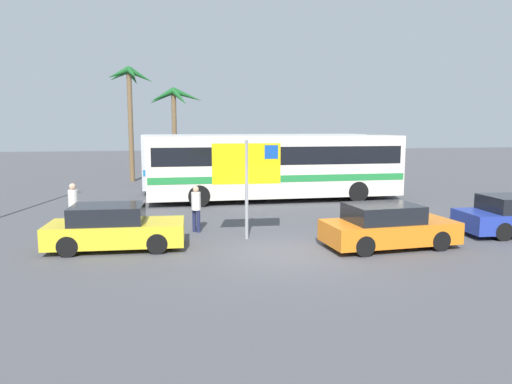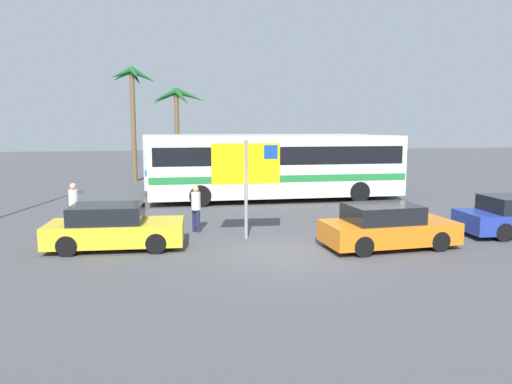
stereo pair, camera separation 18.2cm
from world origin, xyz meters
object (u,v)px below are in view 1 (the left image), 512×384
(car_orange, at_px, (388,227))
(pedestrian_by_bus, at_px, (73,204))
(pedestrian_near_sign, at_px, (196,205))
(bus_front_coach, at_px, (275,164))
(bus_rear_coach, at_px, (254,159))
(ferry_sign, at_px, (248,168))
(car_yellow, at_px, (114,228))

(car_orange, height_order, pedestrian_by_bus, pedestrian_by_bus)
(pedestrian_near_sign, distance_m, pedestrian_by_bus, 4.19)
(bus_front_coach, height_order, pedestrian_near_sign, bus_front_coach)
(car_orange, height_order, pedestrian_near_sign, pedestrian_near_sign)
(bus_rear_coach, height_order, car_orange, bus_rear_coach)
(pedestrian_near_sign, relative_size, pedestrian_by_bus, 0.94)
(car_orange, distance_m, pedestrian_by_bus, 10.42)
(bus_rear_coach, relative_size, car_orange, 3.02)
(bus_rear_coach, relative_size, ferry_sign, 3.84)
(bus_rear_coach, distance_m, car_yellow, 13.79)
(car_yellow, xyz_separation_m, pedestrian_near_sign, (2.55, 1.84, 0.31))
(pedestrian_by_bus, bearing_deg, ferry_sign, -123.99)
(car_yellow, height_order, car_orange, same)
(bus_front_coach, relative_size, pedestrian_by_bus, 7.16)
(bus_front_coach, bearing_deg, bus_rear_coach, 94.99)
(bus_rear_coach, relative_size, pedestrian_near_sign, 7.64)
(ferry_sign, bearing_deg, car_yellow, -171.37)
(ferry_sign, relative_size, pedestrian_by_bus, 1.87)
(bus_rear_coach, bearing_deg, ferry_sign, -101.38)
(bus_front_coach, relative_size, pedestrian_near_sign, 7.64)
(bus_front_coach, height_order, car_yellow, bus_front_coach)
(pedestrian_near_sign, bearing_deg, car_yellow, 166.19)
(bus_rear_coach, distance_m, ferry_sign, 11.86)
(car_yellow, relative_size, pedestrian_by_bus, 2.37)
(bus_front_coach, xyz_separation_m, car_yellow, (-6.81, -8.23, -1.15))
(car_yellow, height_order, pedestrian_by_bus, pedestrian_by_bus)
(pedestrian_by_bus, bearing_deg, bus_rear_coach, -54.68)
(bus_rear_coach, xyz_separation_m, pedestrian_by_bus, (-8.06, -9.61, -0.77))
(car_yellow, distance_m, pedestrian_by_bus, 2.99)
(bus_front_coach, relative_size, ferry_sign, 3.84)
(bus_front_coach, bearing_deg, pedestrian_near_sign, -123.71)
(pedestrian_near_sign, bearing_deg, bus_front_coach, 6.68)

